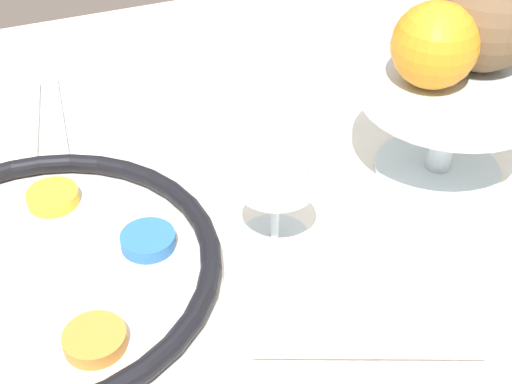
# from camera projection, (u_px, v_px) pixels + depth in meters

# --- Properties ---
(seder_plate) EXTENTS (0.34, 0.34, 0.03)m
(seder_plate) POSITION_uv_depth(u_px,v_px,m) (36.00, 272.00, 0.65)
(seder_plate) COLOR silver
(seder_plate) RESTS_ON dining_table
(wine_glass) EXTENTS (0.08, 0.08, 0.14)m
(wine_glass) POSITION_uv_depth(u_px,v_px,m) (276.00, 161.00, 0.65)
(wine_glass) COLOR silver
(wine_glass) RESTS_ON dining_table
(fruit_stand) EXTENTS (0.19, 0.19, 0.12)m
(fruit_stand) POSITION_uv_depth(u_px,v_px,m) (451.00, 99.00, 0.74)
(fruit_stand) COLOR silver
(fruit_stand) RESTS_ON dining_table
(orange_fruit) EXTENTS (0.08, 0.08, 0.08)m
(orange_fruit) POSITION_uv_depth(u_px,v_px,m) (435.00, 45.00, 0.68)
(orange_fruit) COLOR orange
(orange_fruit) RESTS_ON fruit_stand
(coconut) EXTENTS (0.10, 0.10, 0.10)m
(coconut) POSITION_uv_depth(u_px,v_px,m) (486.00, 19.00, 0.70)
(coconut) COLOR brown
(coconut) RESTS_ON fruit_stand
(napkin_roll) EXTENTS (0.20, 0.12, 0.05)m
(napkin_roll) POSITION_uv_depth(u_px,v_px,m) (369.00, 331.00, 0.59)
(napkin_roll) COLOR white
(napkin_roll) RESTS_ON dining_table
(fork_left) EXTENTS (0.05, 0.19, 0.01)m
(fork_left) POSITION_uv_depth(u_px,v_px,m) (30.00, 123.00, 0.87)
(fork_left) COLOR silver
(fork_left) RESTS_ON dining_table
(fork_right) EXTENTS (0.04, 0.19, 0.01)m
(fork_right) POSITION_uv_depth(u_px,v_px,m) (55.00, 118.00, 0.88)
(fork_right) COLOR silver
(fork_right) RESTS_ON dining_table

